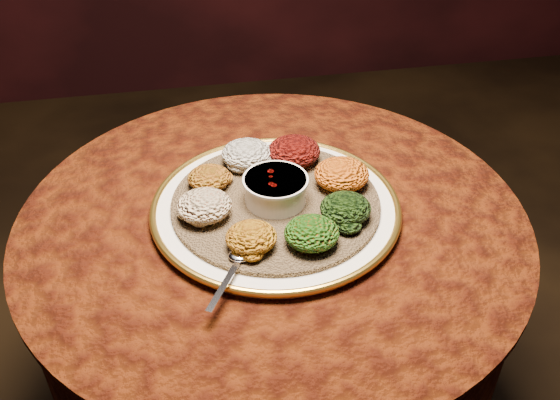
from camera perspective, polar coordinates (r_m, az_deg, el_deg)
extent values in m
cylinder|color=black|center=(1.46, -0.58, -13.45)|extent=(0.12, 0.12, 0.68)
cylinder|color=black|center=(1.20, -0.68, -2.52)|extent=(0.80, 0.80, 0.04)
cylinder|color=#3B1405|center=(1.30, -0.64, -7.44)|extent=(0.93, 0.93, 0.34)
cylinder|color=#3B1405|center=(1.18, -0.69, -1.51)|extent=(0.96, 0.96, 0.01)
cylinder|color=white|center=(1.17, -0.40, -0.79)|extent=(0.56, 0.56, 0.02)
torus|color=#BD8F2F|center=(1.17, -0.40, -0.52)|extent=(0.47, 0.47, 0.01)
cylinder|color=olive|center=(1.17, -0.40, -0.25)|extent=(0.40, 0.40, 0.01)
cylinder|color=white|center=(1.15, -0.41, 0.94)|extent=(0.11, 0.11, 0.05)
cylinder|color=white|center=(1.13, -0.42, 1.86)|extent=(0.12, 0.12, 0.01)
cylinder|color=#5E0405|center=(1.14, -0.41, 1.56)|extent=(0.10, 0.10, 0.01)
ellipsoid|color=silver|center=(1.04, -3.49, -5.01)|extent=(0.05, 0.03, 0.01)
cube|color=silver|center=(1.00, -5.02, -7.59)|extent=(0.07, 0.12, 0.00)
ellipsoid|color=beige|center=(1.25, -3.06, 4.23)|extent=(0.10, 0.10, 0.05)
ellipsoid|color=black|center=(1.25, 1.29, 4.49)|extent=(0.11, 0.10, 0.05)
ellipsoid|color=#C67510|center=(1.19, 5.65, 2.36)|extent=(0.11, 0.10, 0.05)
ellipsoid|color=black|center=(1.11, 6.02, -0.75)|extent=(0.09, 0.09, 0.04)
ellipsoid|color=#8F2F09|center=(1.06, 2.92, -3.04)|extent=(0.09, 0.09, 0.05)
ellipsoid|color=#A66C0E|center=(1.05, -2.65, -3.42)|extent=(0.09, 0.08, 0.04)
ellipsoid|color=maroon|center=(1.12, -6.93, -0.54)|extent=(0.10, 0.09, 0.05)
ellipsoid|color=#944D11|center=(1.19, -6.51, 2.03)|extent=(0.08, 0.08, 0.04)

